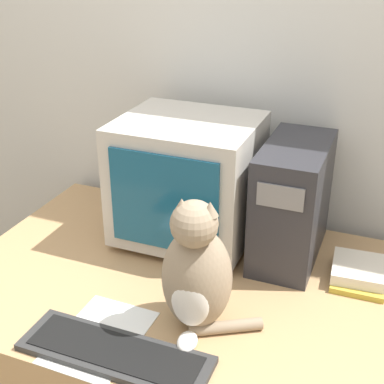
{
  "coord_description": "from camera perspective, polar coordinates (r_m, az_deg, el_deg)",
  "views": [
    {
      "loc": [
        0.56,
        -0.78,
        1.71
      ],
      "look_at": [
        0.04,
        0.5,
        1.03
      ],
      "focal_mm": 50.0,
      "sensor_mm": 36.0,
      "label": 1
    }
  ],
  "objects": [
    {
      "name": "computer_tower",
      "position": [
        1.73,
        10.63,
        -1.01
      ],
      "size": [
        0.19,
        0.39,
        0.39
      ],
      "color": "#28282D",
      "rests_on": "desk"
    },
    {
      "name": "book_stack",
      "position": [
        1.73,
        17.37,
        -8.16
      ],
      "size": [
        0.17,
        0.21,
        0.05
      ],
      "color": "gold",
      "rests_on": "desk"
    },
    {
      "name": "pen",
      "position": [
        1.5,
        -9.08,
        -14.33
      ],
      "size": [
        0.15,
        0.03,
        0.01
      ],
      "color": "maroon",
      "rests_on": "desk"
    },
    {
      "name": "crt_monitor",
      "position": [
        1.78,
        -0.46,
        1.3
      ],
      "size": [
        0.44,
        0.4,
        0.43
      ],
      "color": "#BCB7AD",
      "rests_on": "desk"
    },
    {
      "name": "wall_back",
      "position": [
        1.93,
        4.51,
        12.24
      ],
      "size": [
        7.0,
        0.05,
        2.5
      ],
      "color": "silver",
      "rests_on": "ground_plane"
    },
    {
      "name": "keyboard",
      "position": [
        1.42,
        -8.22,
        -16.64
      ],
      "size": [
        0.5,
        0.16,
        0.02
      ],
      "color": "#2D2D2D",
      "rests_on": "desk"
    },
    {
      "name": "desk",
      "position": [
        1.92,
        -1.61,
        -18.19
      ],
      "size": [
        1.34,
        0.94,
        0.74
      ],
      "color": "tan",
      "rests_on": "ground_plane"
    },
    {
      "name": "paper_sheet",
      "position": [
        1.48,
        -9.77,
        -14.97
      ],
      "size": [
        0.21,
        0.3,
        0.0
      ],
      "color": "white",
      "rests_on": "desk"
    },
    {
      "name": "cat",
      "position": [
        1.4,
        0.5,
        -8.7
      ],
      "size": [
        0.28,
        0.24,
        0.39
      ],
      "rotation": [
        0.0,
        0.0,
        0.13
      ],
      "color": "gray",
      "rests_on": "desk"
    }
  ]
}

